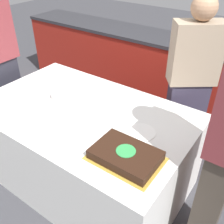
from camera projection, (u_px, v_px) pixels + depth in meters
name	position (u px, v px, depth m)	size (l,w,h in m)	color
ground_plane	(88.00, 177.00, 2.53)	(14.00, 14.00, 0.00)	#424247
back_counter	(167.00, 74.00, 3.37)	(4.40, 0.58, 0.92)	#A82319
dining_table	(85.00, 147.00, 2.32)	(1.76, 1.10, 0.77)	white
cake	(126.00, 155.00, 1.63)	(0.45, 0.32, 0.07)	gold
plate_stack	(65.00, 94.00, 2.28)	(0.24, 0.24, 0.04)	white
side_plate_near_cake	(141.00, 132.00, 1.87)	(0.21, 0.21, 0.00)	white
person_cutting_cake	(189.00, 87.00, 2.31)	(0.44, 0.40, 1.60)	#383347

